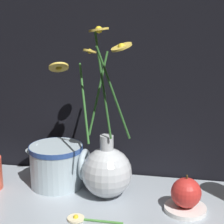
# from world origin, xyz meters

# --- Properties ---
(ground_plane) EXTENTS (6.00, 6.00, 0.00)m
(ground_plane) POSITION_xyz_m (0.00, 0.00, 0.00)
(ground_plane) COLOR black
(shelf) EXTENTS (0.80, 0.29, 0.01)m
(shelf) POSITION_xyz_m (0.00, 0.00, 0.01)
(shelf) COLOR #9EA8B2
(shelf) RESTS_ON ground_plane
(vase_with_flowers) EXTENTS (0.19, 0.15, 0.39)m
(vase_with_flowers) POSITION_xyz_m (-0.02, 0.02, 0.08)
(vase_with_flowers) COLOR silver
(vase_with_flowers) RESTS_ON shelf
(ceramic_pitcher) EXTENTS (0.16, 0.13, 0.12)m
(ceramic_pitcher) POSITION_xyz_m (-0.15, 0.05, 0.07)
(ceramic_pitcher) COLOR silver
(ceramic_pitcher) RESTS_ON shelf
(saucer_plate) EXTENTS (0.09, 0.09, 0.01)m
(saucer_plate) POSITION_xyz_m (0.16, -0.02, 0.02)
(saucer_plate) COLOR white
(saucer_plate) RESTS_ON shelf
(orange_fruit) EXTENTS (0.07, 0.07, 0.07)m
(orange_fruit) POSITION_xyz_m (0.16, -0.02, 0.05)
(orange_fruit) COLOR red
(orange_fruit) RESTS_ON saucer_plate
(loose_daisy) EXTENTS (0.12, 0.04, 0.01)m
(loose_daisy) POSITION_xyz_m (-0.05, -0.10, 0.02)
(loose_daisy) COLOR #4C8E3D
(loose_daisy) RESTS_ON shelf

